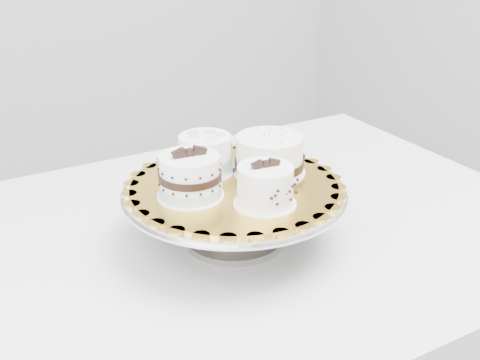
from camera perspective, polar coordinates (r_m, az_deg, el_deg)
table at (r=1.14m, az=-2.55°, el=-8.07°), size 1.38×1.00×0.75m
cake_stand at (r=1.05m, az=-0.55°, el=-2.33°), size 0.39×0.39×0.10m
cake_board at (r=1.03m, az=-0.55°, el=-0.57°), size 0.44×0.44×0.01m
cake_swirl at (r=0.95m, az=2.40°, el=-0.64°), size 0.11×0.11×0.08m
cake_banded at (r=0.98m, az=-4.75°, el=0.20°), size 0.12×0.12×0.09m
cake_dots at (r=1.07m, az=-3.32°, el=2.51°), size 0.12×0.12×0.07m
cake_ribbon at (r=1.07m, az=2.85°, el=2.31°), size 0.14×0.13×0.07m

